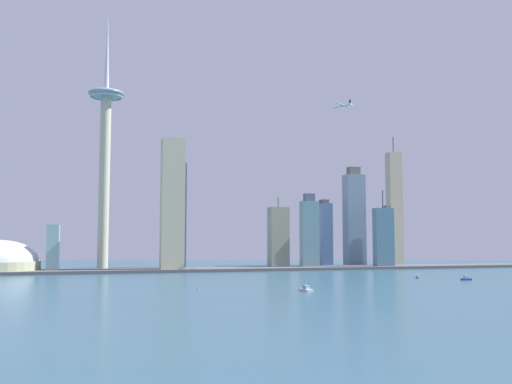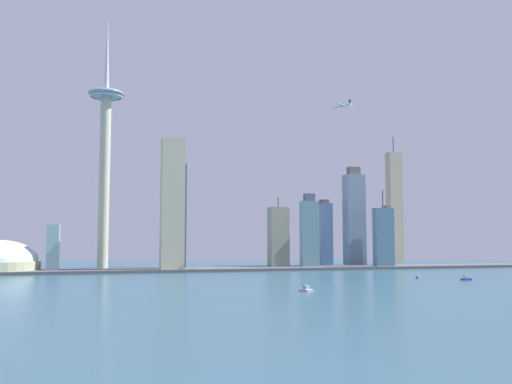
# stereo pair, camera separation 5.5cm
# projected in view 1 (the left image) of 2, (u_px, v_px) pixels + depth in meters

# --- Properties ---
(waterfront_pier) EXTENTS (689.25, 50.56, 3.54)m
(waterfront_pier) POSITION_uv_depth(u_px,v_px,m) (282.00, 269.00, 694.83)
(waterfront_pier) COLOR #565658
(waterfront_pier) RESTS_ON ground
(observation_tower) EXTENTS (45.04, 45.04, 324.24)m
(observation_tower) POSITION_uv_depth(u_px,v_px,m) (105.00, 140.00, 691.13)
(observation_tower) COLOR beige
(observation_tower) RESTS_ON ground
(skyscraper_0) EXTENTS (25.59, 12.01, 102.88)m
(skyscraper_0) POSITION_uv_depth(u_px,v_px,m) (383.00, 238.00, 725.98)
(skyscraper_0) COLOR slate
(skyscraper_0) RESTS_ON ground
(skyscraper_1) EXTENTS (20.94, 15.21, 194.63)m
(skyscraper_1) POSITION_uv_depth(u_px,v_px,m) (395.00, 208.00, 839.18)
(skyscraper_1) COLOR #C3AE8A
(skyscraper_1) RESTS_ON ground
(skyscraper_2) EXTENTS (27.05, 23.42, 158.49)m
(skyscraper_2) POSITION_uv_depth(u_px,v_px,m) (172.00, 205.00, 658.89)
(skyscraper_2) COLOR beige
(skyscraper_2) RESTS_ON ground
(skyscraper_3) EXTENTS (27.64, 19.35, 141.14)m
(skyscraper_3) POSITION_uv_depth(u_px,v_px,m) (354.00, 219.00, 784.79)
(skyscraper_3) COLOR gray
(skyscraper_3) RESTS_ON ground
(skyscraper_4) EXTENTS (13.00, 20.12, 85.22)m
(skyscraper_4) POSITION_uv_depth(u_px,v_px,m) (387.00, 238.00, 768.24)
(skyscraper_4) COLOR #8CB0C7
(skyscraper_4) RESTS_ON ground
(skyscraper_5) EXTENTS (12.63, 13.56, 131.37)m
(skyscraper_5) POSITION_uv_depth(u_px,v_px,m) (169.00, 220.00, 758.90)
(skyscraper_5) COLOR #86A3B7
(skyscraper_5) RESTS_ON ground
(skyscraper_6) EXTENTS (26.45, 13.44, 153.76)m
(skyscraper_6) POSITION_uv_depth(u_px,v_px,m) (176.00, 216.00, 722.41)
(skyscraper_6) COLOR slate
(skyscraper_6) RESTS_ON ground
(skyscraper_7) EXTENTS (16.10, 27.07, 96.71)m
(skyscraper_7) POSITION_uv_depth(u_px,v_px,m) (324.00, 234.00, 815.65)
(skyscraper_7) COLOR #5979A4
(skyscraper_7) RESTS_ON ground
(skyscraper_8) EXTENTS (22.59, 13.50, 97.77)m
(skyscraper_8) POSITION_uv_depth(u_px,v_px,m) (309.00, 234.00, 718.27)
(skyscraper_8) COLOR #658E95
(skyscraper_8) RESTS_ON ground
(skyscraper_9) EXTENTS (13.42, 19.99, 55.28)m
(skyscraper_9) POSITION_uv_depth(u_px,v_px,m) (53.00, 249.00, 636.21)
(skyscraper_9) COLOR #8BB5B7
(skyscraper_9) RESTS_ON ground
(skyscraper_10) EXTENTS (27.25, 22.98, 99.39)m
(skyscraper_10) POSITION_uv_depth(u_px,v_px,m) (278.00, 236.00, 805.22)
(skyscraper_10) COLOR #9FA083
(skyscraper_10) RESTS_ON ground
(boat_1) EXTENTS (6.28, 7.58, 4.31)m
(boat_1) POSITION_uv_depth(u_px,v_px,m) (417.00, 276.00, 551.36)
(boat_1) COLOR navy
(boat_1) RESTS_ON ground
(boat_2) EXTENTS (10.98, 3.25, 10.54)m
(boat_2) POSITION_uv_depth(u_px,v_px,m) (466.00, 278.00, 521.97)
(boat_2) COLOR navy
(boat_2) RESTS_ON ground
(boat_3) EXTENTS (5.88, 15.31, 7.66)m
(boat_3) POSITION_uv_depth(u_px,v_px,m) (306.00, 289.00, 413.37)
(boat_3) COLOR white
(boat_3) RESTS_ON ground
(channel_buoy_1) EXTENTS (1.11, 1.11, 2.21)m
(channel_buoy_1) POSITION_uv_depth(u_px,v_px,m) (198.00, 289.00, 417.06)
(channel_buoy_1) COLOR green
(channel_buoy_1) RESTS_ON ground
(airplane) EXTENTS (23.77, 24.67, 7.60)m
(airplane) POSITION_uv_depth(u_px,v_px,m) (342.00, 106.00, 691.17)
(airplane) COLOR silver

